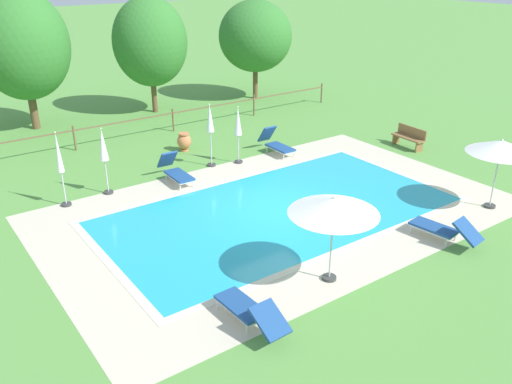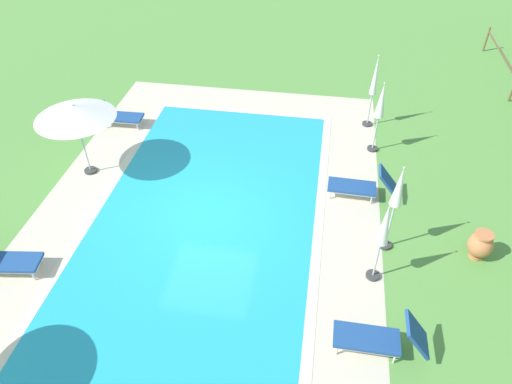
{
  "view_description": "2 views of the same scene",
  "coord_description": "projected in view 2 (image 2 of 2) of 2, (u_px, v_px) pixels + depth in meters",
  "views": [
    {
      "loc": [
        -9.46,
        -11.93,
        7.37
      ],
      "look_at": [
        -0.54,
        0.5,
        0.6
      ],
      "focal_mm": 37.51,
      "sensor_mm": 36.0,
      "label": 1
    },
    {
      "loc": [
        8.8,
        2.77,
        8.46
      ],
      "look_at": [
        -0.61,
        1.25,
        0.54
      ],
      "focal_mm": 33.16,
      "sensor_mm": 36.0,
      "label": 2
    }
  ],
  "objects": [
    {
      "name": "swimming_pool_water",
      "position": [
        205.0,
        217.0,
        12.43
      ],
      "size": [
        10.92,
        5.69,
        0.01
      ],
      "primitive_type": "cube",
      "color": "#23A8C1",
      "rests_on": "ground"
    },
    {
      "name": "pool_coping_rim",
      "position": [
        205.0,
        217.0,
        12.43
      ],
      "size": [
        11.4,
        6.17,
        0.01
      ],
      "color": "beige",
      "rests_on": "ground"
    },
    {
      "name": "patio_umbrella_closed_row_west",
      "position": [
        381.0,
        105.0,
        13.83
      ],
      "size": [
        0.32,
        0.32,
        2.31
      ],
      "color": "#383838",
      "rests_on": "ground"
    },
    {
      "name": "sun_lounger_north_near_steps",
      "position": [
        362.0,
        185.0,
        12.84
      ],
      "size": [
        0.65,
        1.87,
        0.99
      ],
      "color": "navy",
      "rests_on": "ground"
    },
    {
      "name": "pool_deck_paving",
      "position": [
        205.0,
        217.0,
        12.43
      ],
      "size": [
        14.32,
        9.09,
        0.01
      ],
      "primitive_type": "cube",
      "color": "beige",
      "rests_on": "ground"
    },
    {
      "name": "sun_lounger_north_far",
      "position": [
        381.0,
        338.0,
        9.2
      ],
      "size": [
        0.61,
        1.83,
        1.01
      ],
      "color": "navy",
      "rests_on": "ground"
    },
    {
      "name": "terracotta_urn_near_fence",
      "position": [
        480.0,
        245.0,
        11.11
      ],
      "size": [
        0.58,
        0.58,
        0.76
      ],
      "color": "#C67547",
      "rests_on": "ground"
    },
    {
      "name": "patio_umbrella_closed_row_centre",
      "position": [
        384.0,
        230.0,
        9.92
      ],
      "size": [
        0.32,
        0.32,
        2.25
      ],
      "color": "#383838",
      "rests_on": "ground"
    },
    {
      "name": "patio_umbrella_closed_row_mid_east",
      "position": [
        374.0,
        83.0,
        14.97
      ],
      "size": [
        0.32,
        0.32,
        2.49
      ],
      "color": "#383838",
      "rests_on": "ground"
    },
    {
      "name": "patio_umbrella_closed_row_mid_west",
      "position": [
        398.0,
        194.0,
        10.55
      ],
      "size": [
        0.32,
        0.32,
        2.43
      ],
      "color": "#383838",
      "rests_on": "ground"
    },
    {
      "name": "sun_lounger_north_end",
      "position": [
        114.0,
        115.0,
        15.76
      ],
      "size": [
        0.67,
        2.07,
        0.76
      ],
      "color": "navy",
      "rests_on": "ground"
    },
    {
      "name": "patio_umbrella_open_foreground",
      "position": [
        74.0,
        112.0,
        12.68
      ],
      "size": [
        2.18,
        2.18,
        2.26
      ],
      "color": "#383838",
      "rests_on": "ground"
    },
    {
      "name": "ground_plane",
      "position": [
        205.0,
        217.0,
        12.43
      ],
      "size": [
        160.0,
        160.0,
        0.0
      ],
      "primitive_type": "plane",
      "color": "#599342"
    }
  ]
}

